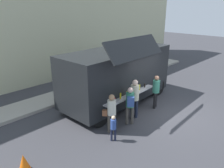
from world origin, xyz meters
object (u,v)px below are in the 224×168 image
trash_bin (136,68)px  customer_mid_with_backpack (130,102)px  traffic_cone_orange (24,163)px  customer_extra_browsing (156,89)px  food_truck_main (118,74)px  customer_front_ordering (134,96)px  customer_rear_waiting (111,111)px  child_near_queue (113,126)px

trash_bin → customer_mid_with_backpack: bearing=-143.8°
traffic_cone_orange → customer_extra_browsing: (6.40, -0.39, 0.70)m
food_truck_main → customer_mid_with_backpack: (-1.30, -1.88, -0.50)m
customer_front_ordering → customer_extra_browsing: (1.56, -0.08, -0.09)m
customer_front_ordering → customer_rear_waiting: (-1.53, -0.11, -0.11)m
customer_mid_with_backpack → food_truck_main: bearing=10.9°
trash_bin → traffic_cone_orange: bearing=-159.9°
customer_front_ordering → traffic_cone_orange: bearing=99.2°
trash_bin → customer_front_ordering: size_ratio=0.58×
trash_bin → child_near_queue: (-7.07, -4.53, 0.09)m
customer_mid_with_backpack → customer_rear_waiting: bearing=128.9°
traffic_cone_orange → customer_front_ordering: bearing=-3.7°
trash_bin → customer_front_ordering: 6.57m
customer_front_ordering → customer_extra_browsing: size_ratio=1.10×
food_truck_main → customer_front_ordering: food_truck_main is taller
trash_bin → customer_extra_browsing: size_ratio=0.64×
child_near_queue → trash_bin: bearing=-7.8°
traffic_cone_orange → customer_extra_browsing: 6.45m
customer_rear_waiting → child_near_queue: (-0.35, -0.44, -0.34)m
trash_bin → customer_rear_waiting: customer_rear_waiting is taller
food_truck_main → customer_mid_with_backpack: 2.34m
customer_rear_waiting → customer_front_ordering: bearing=-32.4°
food_truck_main → customer_extra_browsing: size_ratio=3.70×
trash_bin → child_near_queue: size_ratio=1.02×
customer_mid_with_backpack → child_near_queue: customer_mid_with_backpack is taller
food_truck_main → customer_rear_waiting: food_truck_main is taller
traffic_cone_orange → customer_front_ordering: 4.92m
food_truck_main → child_near_queue: bearing=-142.0°
food_truck_main → trash_bin: 5.11m
customer_front_ordering → child_near_queue: (-1.87, -0.55, -0.45)m
customer_rear_waiting → child_near_queue: size_ratio=1.57×
customer_front_ordering → customer_mid_with_backpack: size_ratio=1.09×
trash_bin → customer_extra_browsing: customer_extra_browsing is taller
trash_bin → customer_mid_with_backpack: size_ratio=0.64×
traffic_cone_orange → trash_bin: bearing=20.1°
customer_mid_with_backpack → trash_bin: bearing=-8.3°
food_truck_main → child_near_queue: (-2.62, -2.21, -0.89)m
food_truck_main → trash_bin: size_ratio=5.78×
customer_mid_with_backpack → traffic_cone_orange: bearing=128.5°
customer_front_ordering → customer_mid_with_backpack: bearing=124.7°
food_truck_main → customer_extra_browsing: (0.81, -1.74, -0.52)m
customer_front_ordering → customer_rear_waiting: bearing=106.9°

